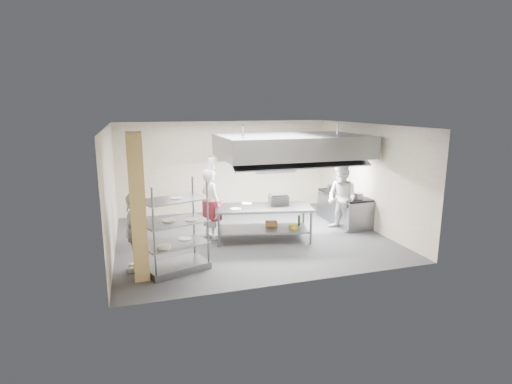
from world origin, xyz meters
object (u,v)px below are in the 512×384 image
object	(u,v)px
cooking_range	(344,209)
chef_head	(210,204)
pass_rack	(175,227)
griddle	(278,199)
chef_line	(342,199)
island	(263,223)
chef_plating	(135,232)
stockpot	(359,196)

from	to	relation	value
cooking_range	chef_head	bearing A→B (deg)	-176.99
pass_rack	griddle	bearing A→B (deg)	8.91
chef_line	griddle	distance (m)	1.88
pass_rack	cooking_range	distance (m)	5.69
cooking_range	chef_line	bearing A→B (deg)	-124.68
island	chef_head	size ratio (longest dim) A/B	1.33
cooking_range	griddle	size ratio (longest dim) A/B	4.02
pass_rack	chef_head	world-z (taller)	pass_rack
griddle	chef_head	bearing A→B (deg)	172.52
pass_rack	chef_plating	bearing A→B (deg)	143.11
island	pass_rack	bearing A→B (deg)	-139.45
cooking_range	griddle	xyz separation A→B (m)	(-2.36, -0.64, 0.61)
island	chef_head	distance (m)	1.50
island	chef_line	bearing A→B (deg)	13.91
cooking_range	stockpot	distance (m)	0.94
island	chef_plating	xyz separation A→B (m)	(-3.24, -1.07, 0.40)
pass_rack	island	bearing A→B (deg)	10.56
griddle	cooking_range	bearing A→B (deg)	21.20
chef_line	griddle	xyz separation A→B (m)	(-1.88, 0.05, 0.09)
chef_line	griddle	size ratio (longest dim) A/B	3.77
island	stockpot	distance (m)	2.90
pass_rack	stockpot	size ratio (longest dim) A/B	7.47
chef_line	stockpot	distance (m)	0.50
island	chef_plating	size ratio (longest dim) A/B	1.47
island	griddle	distance (m)	0.76
island	chef_line	xyz separation A→B (m)	(2.36, 0.11, 0.48)
cooking_range	stockpot	size ratio (longest dim) A/B	7.65
chef_head	chef_line	bearing A→B (deg)	-121.14
chef_plating	stockpot	xyz separation A→B (m)	(6.10, 1.12, 0.13)
island	stockpot	size ratio (longest dim) A/B	9.60
island	pass_rack	world-z (taller)	pass_rack
pass_rack	stockpot	xyz separation A→B (m)	(5.26, 1.40, 0.02)
chef_line	cooking_range	bearing A→B (deg)	126.24
cooking_range	griddle	world-z (taller)	griddle
cooking_range	chef_head	size ratio (longest dim) A/B	1.06
chef_head	griddle	distance (m)	1.82
pass_rack	stockpot	distance (m)	5.45
cooking_range	chef_plating	world-z (taller)	chef_plating
pass_rack	chef_head	bearing A→B (deg)	41.20
cooking_range	griddle	distance (m)	2.52
pass_rack	griddle	size ratio (longest dim) A/B	3.92
chef_plating	chef_head	bearing A→B (deg)	140.36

